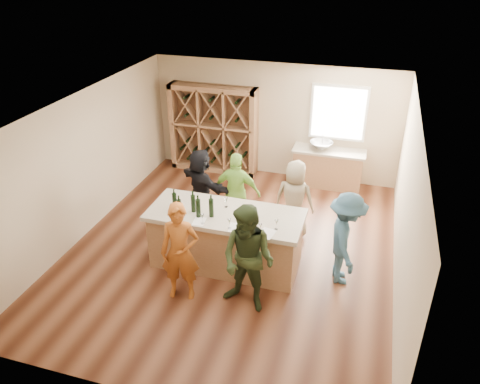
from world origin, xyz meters
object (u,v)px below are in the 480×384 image
(person_near_right, at_px, (248,260))
(person_far_right, at_px, (294,199))
(wine_bottle_d, at_px, (198,208))
(person_server, at_px, (345,239))
(sink, at_px, (321,145))
(wine_bottle_a, at_px, (175,201))
(wine_bottle_c, at_px, (193,203))
(wine_bottle_b, at_px, (179,207))
(person_far_mid, at_px, (237,192))
(person_far_left, at_px, (201,185))
(wine_bottle_e, at_px, (211,208))
(person_near_left, at_px, (180,252))
(tasting_counter_base, at_px, (226,241))
(wine_rack, at_px, (214,129))

(person_near_right, height_order, person_far_right, person_near_right)
(wine_bottle_d, xyz_separation_m, person_server, (2.47, 0.39, -0.40))
(sink, distance_m, wine_bottle_a, 4.33)
(wine_bottle_a, distance_m, person_far_right, 2.40)
(wine_bottle_c, bearing_deg, person_near_right, -35.10)
(wine_bottle_b, height_order, person_far_mid, person_far_mid)
(wine_bottle_d, bearing_deg, wine_bottle_b, -173.34)
(wine_bottle_b, bearing_deg, person_far_left, 98.45)
(wine_bottle_a, bearing_deg, wine_bottle_e, -4.01)
(person_near_left, xyz_separation_m, person_far_right, (1.41, 2.34, -0.06))
(tasting_counter_base, height_order, person_server, person_server)
(wine_rack, distance_m, person_server, 5.11)
(sink, xyz_separation_m, person_near_left, (-1.59, -4.71, -0.15))
(sink, relative_size, person_far_mid, 0.33)
(wine_rack, relative_size, wine_bottle_e, 6.58)
(person_far_right, bearing_deg, person_far_left, 2.64)
(wine_bottle_c, xyz_separation_m, wine_bottle_d, (0.15, -0.14, 0.01))
(person_near_right, xyz_separation_m, person_far_mid, (-0.85, 2.22, -0.09))
(wine_bottle_a, bearing_deg, person_far_mid, 62.39)
(tasting_counter_base, distance_m, wine_bottle_c, 0.93)
(tasting_counter_base, relative_size, wine_bottle_a, 8.33)
(sink, height_order, person_far_right, person_far_right)
(wine_bottle_a, bearing_deg, wine_rack, 99.48)
(wine_bottle_d, bearing_deg, person_near_right, -33.78)
(person_near_right, bearing_deg, person_far_mid, 124.82)
(tasting_counter_base, bearing_deg, person_server, 3.76)
(person_far_right, distance_m, person_far_left, 1.96)
(wine_bottle_a, distance_m, wine_bottle_e, 0.70)
(wine_rack, height_order, person_far_right, wine_rack)
(person_near_right, distance_m, person_server, 1.78)
(wine_bottle_a, relative_size, wine_bottle_c, 0.98)
(wine_bottle_d, xyz_separation_m, person_near_right, (1.08, -0.72, -0.33))
(wine_bottle_e, distance_m, person_near_right, 1.23)
(tasting_counter_base, xyz_separation_m, wine_bottle_b, (-0.73, -0.29, 0.73))
(person_near_right, bearing_deg, wine_bottle_b, 167.90)
(person_near_right, bearing_deg, wine_rack, 128.91)
(wine_bottle_c, relative_size, person_server, 0.19)
(person_far_mid, relative_size, person_far_right, 1.03)
(sink, distance_m, person_far_mid, 2.79)
(person_near_right, bearing_deg, person_far_right, 96.35)
(person_far_right, bearing_deg, wine_bottle_e, 56.08)
(wine_bottle_d, distance_m, person_far_mid, 1.57)
(wine_bottle_a, distance_m, person_far_mid, 1.60)
(sink, bearing_deg, person_near_left, -108.69)
(wine_bottle_b, bearing_deg, wine_bottle_d, 6.66)
(wine_bottle_b, height_order, wine_bottle_e, wine_bottle_e)
(wine_bottle_b, distance_m, person_far_right, 2.39)
(tasting_counter_base, xyz_separation_m, wine_bottle_d, (-0.40, -0.25, 0.75))
(sink, relative_size, tasting_counter_base, 0.21)
(tasting_counter_base, distance_m, wine_bottle_a, 1.16)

